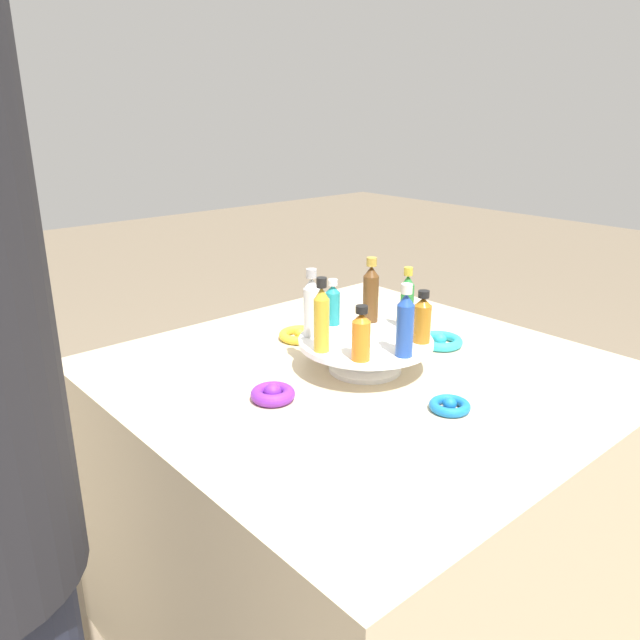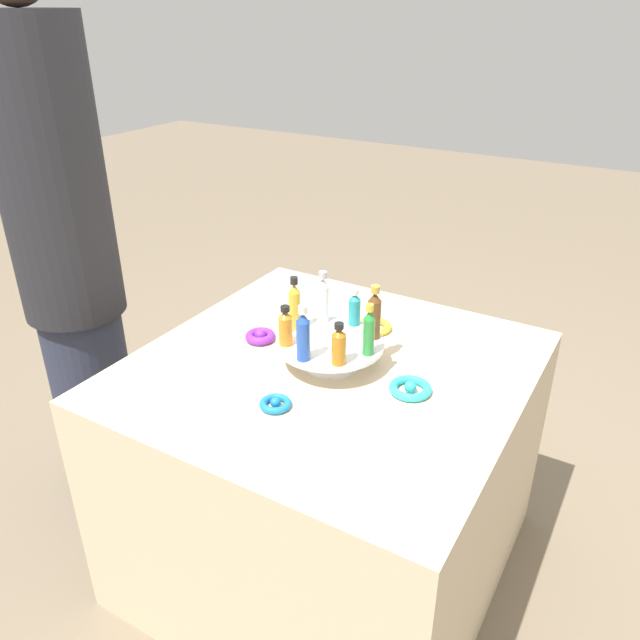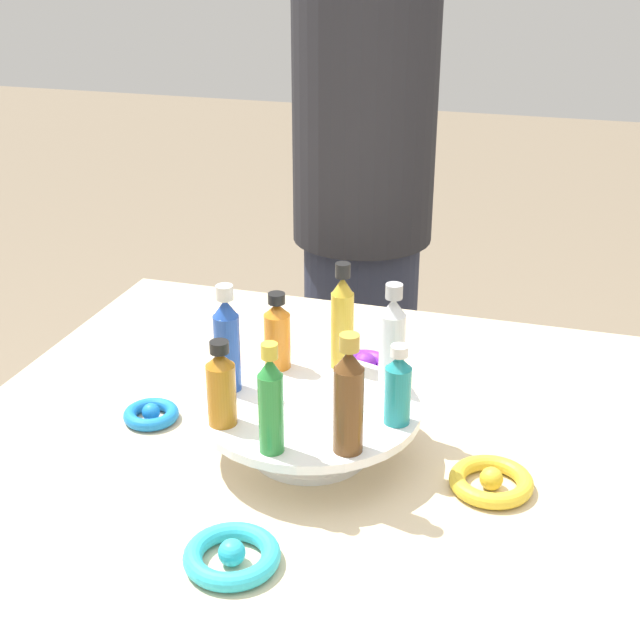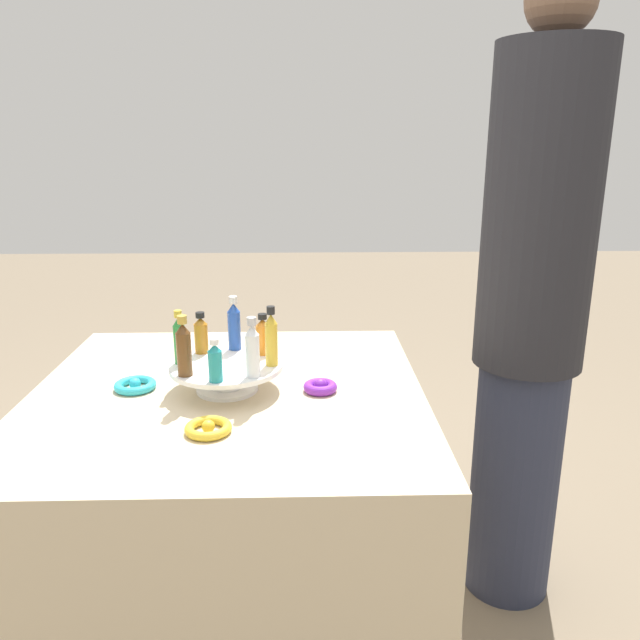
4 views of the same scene
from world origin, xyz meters
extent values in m
plane|color=#756651|center=(0.00, 0.00, 0.00)|extent=(12.00, 12.00, 0.00)
cube|color=beige|center=(0.00, 0.00, 0.36)|extent=(1.00, 1.00, 0.71)
cylinder|color=white|center=(0.00, 0.00, 0.72)|extent=(0.16, 0.16, 0.01)
cylinder|color=white|center=(0.00, 0.00, 0.75)|extent=(0.08, 0.08, 0.05)
cylinder|color=white|center=(0.00, 0.00, 0.78)|extent=(0.29, 0.29, 0.01)
cylinder|color=#288438|center=(-0.12, 0.01, 0.84)|extent=(0.03, 0.03, 0.10)
cone|color=#288438|center=(-0.12, 0.01, 0.90)|extent=(0.03, 0.03, 0.02)
cylinder|color=gold|center=(-0.12, 0.01, 0.92)|extent=(0.02, 0.02, 0.02)
cylinder|color=brown|center=(-0.09, -0.07, 0.84)|extent=(0.04, 0.04, 0.11)
cone|color=brown|center=(-0.09, -0.07, 0.90)|extent=(0.03, 0.03, 0.02)
cylinder|color=#B79338|center=(-0.09, -0.07, 0.93)|extent=(0.02, 0.02, 0.02)
cylinder|color=teal|center=(-0.01, -0.12, 0.82)|extent=(0.03, 0.03, 0.07)
cone|color=teal|center=(-0.01, -0.12, 0.87)|extent=(0.03, 0.03, 0.02)
cylinder|color=silver|center=(-0.01, -0.12, 0.88)|extent=(0.02, 0.02, 0.01)
cylinder|color=silver|center=(0.07, -0.09, 0.84)|extent=(0.03, 0.03, 0.11)
cone|color=silver|center=(0.07, -0.09, 0.90)|extent=(0.03, 0.03, 0.02)
cylinder|color=#B2B2B7|center=(0.07, -0.09, 0.92)|extent=(0.02, 0.02, 0.02)
cylinder|color=gold|center=(0.12, -0.01, 0.84)|extent=(0.03, 0.03, 0.11)
cone|color=gold|center=(0.12, -0.01, 0.91)|extent=(0.03, 0.03, 0.02)
cylinder|color=black|center=(0.12, -0.01, 0.93)|extent=(0.02, 0.02, 0.02)
cylinder|color=orange|center=(0.09, 0.07, 0.83)|extent=(0.04, 0.04, 0.08)
cone|color=orange|center=(0.09, 0.07, 0.87)|extent=(0.03, 0.03, 0.02)
cylinder|color=black|center=(0.09, 0.07, 0.89)|extent=(0.02, 0.02, 0.01)
cylinder|color=#234CAD|center=(0.01, 0.12, 0.84)|extent=(0.03, 0.03, 0.10)
cone|color=#234CAD|center=(0.01, 0.12, 0.90)|extent=(0.03, 0.03, 0.02)
cylinder|color=silver|center=(0.01, 0.12, 0.92)|extent=(0.02, 0.02, 0.02)
cylinder|color=#AD6B19|center=(-0.07, 0.09, 0.83)|extent=(0.04, 0.04, 0.08)
cone|color=#AD6B19|center=(-0.07, 0.09, 0.87)|extent=(0.03, 0.03, 0.02)
cylinder|color=black|center=(-0.07, 0.09, 0.89)|extent=(0.02, 0.02, 0.01)
torus|color=blue|center=(0.01, 0.24, 0.72)|extent=(0.08, 0.08, 0.02)
sphere|color=blue|center=(0.01, 0.24, 0.73)|extent=(0.03, 0.03, 0.03)
torus|color=#2DB7CC|center=(-0.24, 0.01, 0.72)|extent=(0.11, 0.11, 0.02)
sphere|color=#2DB7CC|center=(-0.24, 0.01, 0.73)|extent=(0.03, 0.03, 0.03)
torus|color=gold|center=(-0.01, -0.24, 0.72)|extent=(0.10, 0.10, 0.02)
sphere|color=gold|center=(-0.01, -0.24, 0.73)|extent=(0.03, 0.03, 0.03)
torus|color=purple|center=(0.24, -0.01, 0.73)|extent=(0.09, 0.09, 0.02)
sphere|color=purple|center=(0.24, -0.01, 0.73)|extent=(0.03, 0.03, 0.03)
cylinder|color=#282D42|center=(0.82, 0.14, 0.36)|extent=(0.25, 0.25, 0.73)
cylinder|color=#232328|center=(0.82, 0.14, 1.15)|extent=(0.30, 0.30, 0.83)
camera|label=1|loc=(0.89, 0.87, 1.25)|focal=35.00mm
camera|label=2|loc=(-0.70, 1.24, 1.58)|focal=35.00mm
camera|label=3|loc=(-0.95, -0.30, 1.35)|focal=50.00mm
camera|label=4|loc=(0.20, -1.48, 1.33)|focal=35.00mm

